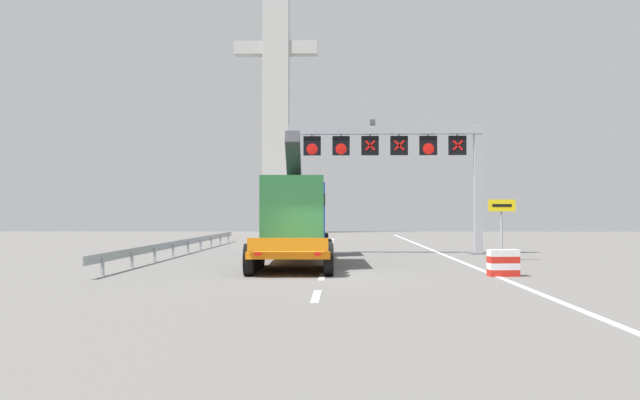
{
  "coord_description": "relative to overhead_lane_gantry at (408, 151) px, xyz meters",
  "views": [
    {
      "loc": [
        0.94,
        -23.6,
        2.14
      ],
      "look_at": [
        -0.03,
        8.4,
        2.75
      ],
      "focal_mm": 38.53,
      "sensor_mm": 36.0,
      "label": 1
    }
  ],
  "objects": [
    {
      "name": "guardrail_left",
      "position": [
        -11.73,
        0.42,
        -4.84
      ],
      "size": [
        0.13,
        29.52,
        0.76
      ],
      "color": "#999EA3",
      "rests_on": "ground"
    },
    {
      "name": "bridge_pylon_distant",
      "position": [
        -10.54,
        38.0,
        11.11
      ],
      "size": [
        9.0,
        2.0,
        32.26
      ],
      "color": "#B7B7B2",
      "rests_on": "ground"
    },
    {
      "name": "ground",
      "position": [
        -4.47,
        -12.34,
        -5.4
      ],
      "size": [
        112.0,
        112.0,
        0.0
      ],
      "primitive_type": "plane",
      "color": "slate"
    },
    {
      "name": "heavy_haul_truck_orange",
      "position": [
        -5.51,
        -5.32,
        -3.41
      ],
      "size": [
        3.36,
        14.12,
        5.3
      ],
      "color": "orange",
      "rests_on": "ground"
    },
    {
      "name": "crash_barrier_striped",
      "position": [
        1.97,
        -12.54,
        -4.95
      ],
      "size": [
        1.05,
        0.61,
        0.9
      ],
      "color": "red",
      "rests_on": "ground"
    },
    {
      "name": "edge_line_right",
      "position": [
        1.73,
        -0.34,
        -5.4
      ],
      "size": [
        0.2,
        63.0,
        0.01
      ],
      "primitive_type": "cube",
      "color": "silver",
      "rests_on": "ground"
    },
    {
      "name": "exit_sign_yellow",
      "position": [
        3.72,
        -4.81,
        -3.37
      ],
      "size": [
        1.21,
        0.15,
        2.75
      ],
      "color": "#9EA0A5",
      "rests_on": "ground"
    },
    {
      "name": "lane_markings",
      "position": [
        -4.16,
        0.68,
        -5.4
      ],
      "size": [
        0.2,
        40.65,
        0.01
      ],
      "color": "silver",
      "rests_on": "ground"
    },
    {
      "name": "overhead_lane_gantry",
      "position": [
        0.0,
        0.0,
        0.0
      ],
      "size": [
        10.38,
        0.9,
        7.03
      ],
      "color": "#9EA0A5",
      "rests_on": "ground"
    }
  ]
}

